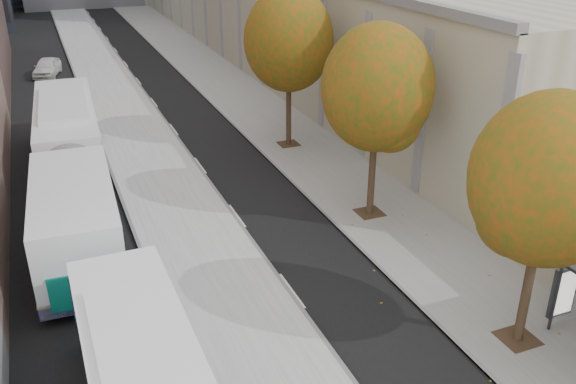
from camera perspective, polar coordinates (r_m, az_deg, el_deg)
bus_platform at (r=35.25m, az=-13.84°, el=4.87°), size 4.25×150.00×0.15m
sidewalk at (r=37.13m, az=-1.56°, el=6.56°), size 4.75×150.00×0.08m
tree_c at (r=17.46m, az=23.19°, el=1.00°), size 4.20×4.20×7.28m
tree_d at (r=24.09m, az=8.36°, el=9.58°), size 4.40×4.40×7.60m
tree_e at (r=31.91m, az=0.06°, el=14.00°), size 4.60×4.60×7.92m
bus_far at (r=28.08m, az=-19.68°, el=2.53°), size 3.61×19.06×3.16m
distant_car at (r=51.47m, az=-21.63°, el=10.81°), size 2.58×4.27×1.36m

